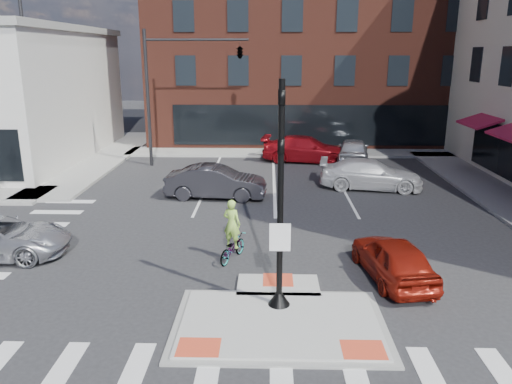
{
  "coord_description": "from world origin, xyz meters",
  "views": [
    {
      "loc": [
        -0.31,
        -11.8,
        6.71
      ],
      "look_at": [
        -0.74,
        4.95,
        2.0
      ],
      "focal_mm": 35.0,
      "sensor_mm": 36.0,
      "label": 1
    }
  ],
  "objects_px": {
    "red_sedan": "(393,258)",
    "white_pickup": "(371,174)",
    "cyclist": "(232,240)",
    "bg_car_dark": "(216,182)",
    "bg_car_silver": "(353,150)",
    "bg_car_red": "(306,149)"
  },
  "relations": [
    {
      "from": "bg_car_silver",
      "to": "bg_car_red",
      "type": "distance_m",
      "value": 2.93
    },
    {
      "from": "cyclist",
      "to": "bg_car_red",
      "type": "bearing_deg",
      "value": -79.85
    },
    {
      "from": "red_sedan",
      "to": "cyclist",
      "type": "xyz_separation_m",
      "value": [
        -5.0,
        1.31,
        0.04
      ]
    },
    {
      "from": "bg_car_silver",
      "to": "bg_car_red",
      "type": "height_order",
      "value": "bg_car_red"
    },
    {
      "from": "bg_car_dark",
      "to": "bg_car_silver",
      "type": "relative_size",
      "value": 1.02
    },
    {
      "from": "bg_car_dark",
      "to": "bg_car_red",
      "type": "distance_m",
      "value": 9.6
    },
    {
      "from": "bg_car_silver",
      "to": "white_pickup",
      "type": "bearing_deg",
      "value": 98.69
    },
    {
      "from": "red_sedan",
      "to": "bg_car_red",
      "type": "distance_m",
      "value": 17.0
    },
    {
      "from": "white_pickup",
      "to": "bg_car_red",
      "type": "xyz_separation_m",
      "value": [
        -2.81,
        6.41,
        0.06
      ]
    },
    {
      "from": "bg_car_dark",
      "to": "bg_car_silver",
      "type": "xyz_separation_m",
      "value": [
        7.8,
        8.12,
        0.01
      ]
    },
    {
      "from": "white_pickup",
      "to": "bg_car_dark",
      "type": "distance_m",
      "value": 7.9
    },
    {
      "from": "white_pickup",
      "to": "cyclist",
      "type": "height_order",
      "value": "cyclist"
    },
    {
      "from": "bg_car_red",
      "to": "cyclist",
      "type": "bearing_deg",
      "value": 176.0
    },
    {
      "from": "red_sedan",
      "to": "cyclist",
      "type": "relative_size",
      "value": 1.87
    },
    {
      "from": "white_pickup",
      "to": "bg_car_red",
      "type": "bearing_deg",
      "value": 31.99
    },
    {
      "from": "white_pickup",
      "to": "cyclist",
      "type": "relative_size",
      "value": 2.43
    },
    {
      "from": "cyclist",
      "to": "white_pickup",
      "type": "bearing_deg",
      "value": -101.65
    },
    {
      "from": "bg_car_dark",
      "to": "cyclist",
      "type": "bearing_deg",
      "value": -165.62
    },
    {
      "from": "red_sedan",
      "to": "white_pickup",
      "type": "relative_size",
      "value": 0.77
    },
    {
      "from": "white_pickup",
      "to": "bg_car_silver",
      "type": "bearing_deg",
      "value": 7.21
    },
    {
      "from": "red_sedan",
      "to": "bg_car_dark",
      "type": "height_order",
      "value": "bg_car_dark"
    },
    {
      "from": "bg_car_red",
      "to": "cyclist",
      "type": "relative_size",
      "value": 2.64
    }
  ]
}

